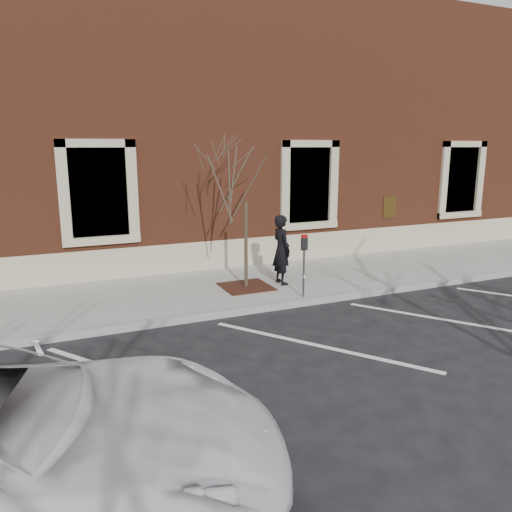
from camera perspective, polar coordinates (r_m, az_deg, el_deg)
name	(u,v)px	position (r m, az deg, el deg)	size (l,w,h in m)	color
ground	(267,310)	(11.04, 1.27, -6.20)	(120.00, 120.00, 0.00)	#28282B
sidewalk_near	(238,287)	(12.55, -2.13, -3.54)	(40.00, 3.50, 0.15)	#B5B4AA
curb_near	(268,308)	(10.97, 1.38, -5.91)	(40.00, 0.12, 0.15)	#9E9E99
parking_stripes	(319,346)	(9.22, 7.16, -10.14)	(28.00, 4.40, 0.01)	silver
building_civic	(172,132)	(17.78, -9.62, 13.78)	(40.00, 8.62, 8.00)	brown
man	(281,250)	(12.37, 2.93, 0.73)	(0.63, 0.42, 1.74)	black
parking_meter	(304,254)	(11.26, 5.51, 0.22)	(0.13, 0.10, 1.45)	#595B60
tree_grate	(246,287)	(12.24, -1.14, -3.51)	(1.16, 1.16, 0.03)	#411C14
sapling	(246,178)	(11.79, -1.19, 8.91)	(2.27, 2.27, 3.79)	#3F3526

